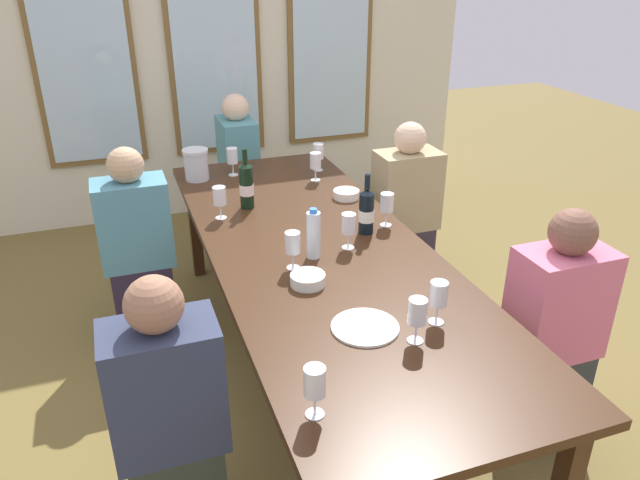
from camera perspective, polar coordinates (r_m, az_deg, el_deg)
The scene contains 25 objects.
ground_plane at distance 3.27m, azimuth -0.08°, elevation -12.49°, with size 12.00×12.00×0.00m, color brown.
back_wall_with_windows at distance 4.97m, azimuth -10.08°, elevation 18.78°, with size 4.21×0.10×2.90m.
dining_table at distance 2.89m, azimuth -0.09°, elevation -1.85°, with size 1.01×2.81×0.74m.
white_plate_0 at distance 2.29m, azimuth 4.24°, elevation -8.15°, with size 0.26×0.26×0.01m, color white.
metal_pitcher at distance 3.78m, azimuth -11.54°, elevation 6.97°, with size 0.16×0.16×0.19m.
wine_bottle_0 at distance 3.30m, azimuth -6.92°, elevation 5.13°, with size 0.08×0.08×0.33m.
wine_bottle_1 at distance 2.99m, azimuth 4.38°, elevation 2.73°, with size 0.08×0.08×0.30m.
tasting_bowl_0 at distance 3.45m, azimuth 2.48°, elevation 4.33°, with size 0.15×0.15×0.05m, color white.
tasting_bowl_1 at distance 2.55m, azimuth -1.16°, elevation -3.72°, with size 0.15×0.15×0.05m, color white.
water_bottle at distance 2.74m, azimuth -0.62°, elevation 0.52°, with size 0.06×0.06×0.24m.
wine_glass_0 at distance 1.85m, azimuth -0.50°, elevation -13.34°, with size 0.07×0.07×0.17m.
wine_glass_1 at distance 3.86m, azimuth -0.18°, elevation 8.27°, with size 0.07×0.07×0.17m.
wine_glass_2 at distance 3.81m, azimuth -8.24°, elevation 7.70°, with size 0.07×0.07×0.17m.
wine_glass_3 at distance 2.30m, azimuth 11.06°, elevation -5.06°, with size 0.07×0.07×0.17m.
wine_glass_4 at distance 2.64m, azimuth -2.58°, elevation -0.41°, with size 0.07×0.07×0.17m.
wine_glass_5 at distance 3.08m, azimuth 6.29°, elevation 3.44°, with size 0.07×0.07×0.17m.
wine_glass_6 at distance 3.68m, azimuth -0.43°, elevation 7.40°, with size 0.07×0.07×0.17m.
wine_glass_7 at distance 2.18m, azimuth 9.12°, elevation -6.73°, with size 0.07×0.07×0.17m.
wine_glass_8 at distance 3.19m, azimuth -9.40°, elevation 3.96°, with size 0.07×0.07×0.17m.
wine_glass_9 at distance 2.82m, azimuth 2.70°, elevation 1.47°, with size 0.07×0.07×0.17m.
seated_person_0 at distance 3.47m, azimuth -16.73°, elevation -0.94°, with size 0.38×0.24×1.11m.
seated_person_1 at distance 3.81m, azimuth 7.99°, elevation 2.36°, with size 0.38×0.24×1.11m.
seated_person_2 at distance 2.26m, azimuth -13.85°, elevation -16.49°, with size 0.38×0.24×1.11m.
seated_person_3 at distance 2.80m, azimuth 20.95°, elevation -8.39°, with size 0.38×0.24×1.11m.
seated_person_4 at distance 4.52m, azimuth -7.59°, elevation 6.19°, with size 0.24×0.38×1.11m.
Camera 1 is at (-0.86, -2.42, 2.02)m, focal length 34.11 mm.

